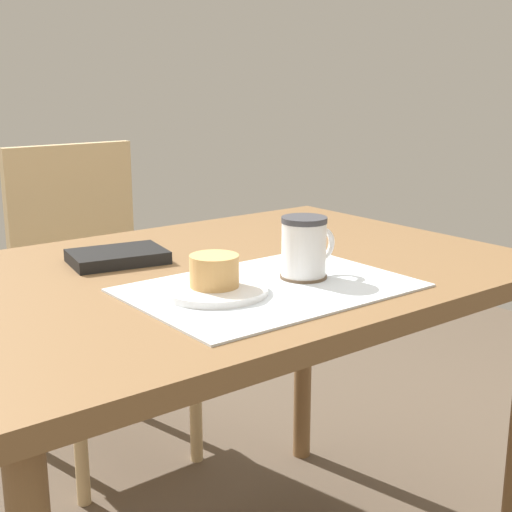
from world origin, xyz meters
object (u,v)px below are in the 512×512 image
(dining_table, at_px, (223,308))
(pastry_plate, at_px, (215,290))
(wooden_chair, at_px, (93,290))
(coffee_mug, at_px, (305,246))
(small_book, at_px, (118,257))
(pastry, at_px, (214,271))

(dining_table, bearing_deg, pastry_plate, -129.35)
(dining_table, xyz_separation_m, wooden_chair, (0.08, 0.76, -0.16))
(dining_table, xyz_separation_m, pastry_plate, (-0.12, -0.14, 0.09))
(coffee_mug, bearing_deg, small_book, 123.57)
(wooden_chair, distance_m, pastry_plate, 0.96)
(wooden_chair, xyz_separation_m, pastry, (-0.20, -0.90, 0.28))
(pastry_plate, xyz_separation_m, small_book, (-0.03, 0.29, 0.00))
(wooden_chair, height_order, small_book, wooden_chair)
(dining_table, distance_m, pastry_plate, 0.20)
(pastry_plate, relative_size, coffee_mug, 1.57)
(dining_table, bearing_deg, pastry, -129.35)
(pastry, xyz_separation_m, small_book, (-0.03, 0.29, -0.03))
(pastry, relative_size, coffee_mug, 0.72)
(pastry, bearing_deg, dining_table, 50.65)
(coffee_mug, height_order, small_book, coffee_mug)
(pastry_plate, bearing_deg, coffee_mug, -6.16)
(dining_table, distance_m, pastry, 0.22)
(coffee_mug, xyz_separation_m, small_book, (-0.21, 0.31, -0.05))
(pastry, distance_m, coffee_mug, 0.18)
(dining_table, height_order, small_book, small_book)
(pastry, bearing_deg, coffee_mug, -6.16)
(coffee_mug, bearing_deg, pastry, 173.84)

